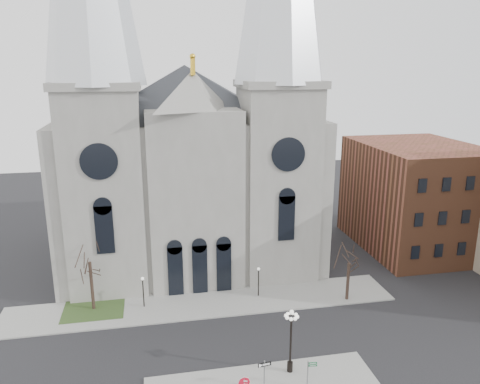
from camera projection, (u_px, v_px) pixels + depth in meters
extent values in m
plane|color=black|center=(219.00, 370.00, 38.06)|extent=(160.00, 160.00, 0.00)
cube|color=gray|center=(203.00, 304.00, 48.45)|extent=(40.00, 6.00, 0.14)
cube|color=#28451D|center=(94.00, 309.00, 47.35)|extent=(6.00, 5.00, 0.18)
cube|color=gray|center=(188.00, 185.00, 60.29)|extent=(30.00, 24.00, 18.00)
pyramid|color=#2D3035|center=(184.00, 65.00, 56.34)|extent=(33.00, 26.40, 6.00)
cube|color=gray|center=(105.00, 191.00, 49.96)|extent=(8.00, 8.00, 22.00)
cylinder|color=black|center=(99.00, 161.00, 45.07)|extent=(3.60, 0.30, 3.60)
cube|color=gray|center=(277.00, 182.00, 53.49)|extent=(8.00, 8.00, 22.00)
cylinder|color=black|center=(288.00, 154.00, 48.60)|extent=(3.60, 0.30, 3.60)
cube|color=gray|center=(196.00, 201.00, 50.63)|extent=(10.00, 5.00, 19.50)
pyramid|color=gray|center=(193.00, 90.00, 47.53)|extent=(11.00, 5.00, 4.00)
cube|color=brown|center=(415.00, 196.00, 62.61)|extent=(14.00, 18.00, 14.00)
cylinder|color=black|center=(92.00, 286.00, 46.68)|extent=(0.32, 0.32, 5.25)
cylinder|color=black|center=(348.00, 282.00, 48.81)|extent=(0.32, 0.32, 4.20)
cylinder|color=black|center=(143.00, 293.00, 47.40)|extent=(0.12, 0.12, 3.00)
sphere|color=white|center=(142.00, 279.00, 46.97)|extent=(0.32, 0.32, 0.32)
cylinder|color=black|center=(258.00, 283.00, 49.63)|extent=(0.12, 0.12, 3.00)
sphere|color=white|center=(259.00, 269.00, 49.20)|extent=(0.32, 0.32, 0.32)
cylinder|color=red|center=(244.00, 382.00, 33.14)|extent=(0.83, 0.34, 0.88)
cylinder|color=white|center=(244.00, 382.00, 33.14)|extent=(0.89, 0.35, 0.94)
cube|color=white|center=(244.00, 380.00, 33.10)|extent=(0.46, 0.19, 0.11)
cube|color=white|center=(244.00, 384.00, 33.18)|extent=(0.52, 0.21, 0.11)
cylinder|color=black|center=(291.00, 345.00, 37.08)|extent=(0.17, 0.17, 4.84)
cylinder|color=black|center=(290.00, 366.00, 37.60)|extent=(0.46, 0.46, 0.84)
sphere|color=white|center=(292.00, 312.00, 36.31)|extent=(0.34, 0.34, 0.34)
cylinder|color=slate|center=(264.00, 375.00, 35.40)|extent=(0.10, 0.10, 2.41)
cube|color=black|center=(264.00, 364.00, 35.16)|extent=(1.05, 0.16, 0.34)
cylinder|color=slate|center=(308.00, 374.00, 35.51)|extent=(0.09, 0.09, 2.29)
cube|color=#0C5528|center=(313.00, 363.00, 35.27)|extent=(0.64, 0.11, 0.16)
cube|color=#0C5528|center=(313.00, 365.00, 35.33)|extent=(0.64, 0.11, 0.16)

